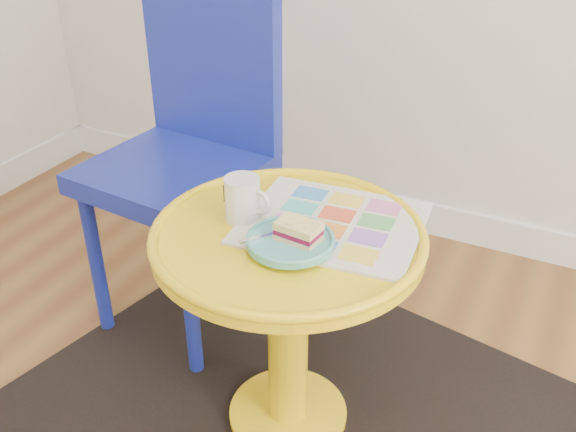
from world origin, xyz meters
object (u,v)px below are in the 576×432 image
at_px(newspaper, 333,223).
at_px(mug, 243,198).
at_px(side_table, 288,292).
at_px(chair, 190,142).
at_px(plate, 290,242).

height_order(newspaper, mug, mug).
distance_m(side_table, chair, 0.55).
relative_size(chair, mug, 8.73).
bearing_deg(newspaper, mug, -164.72).
distance_m(mug, plate, 0.16).
bearing_deg(mug, plate, -18.13).
xyz_separation_m(side_table, newspaper, (0.07, 0.07, 0.16)).
relative_size(side_table, chair, 0.60).
bearing_deg(plate, mug, 156.55).
xyz_separation_m(mug, plate, (0.14, -0.06, -0.03)).
relative_size(chair, plate, 5.40).
height_order(side_table, mug, mug).
distance_m(side_table, newspaper, 0.19).
bearing_deg(newspaper, plate, -111.48).
distance_m(chair, newspaper, 0.56).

